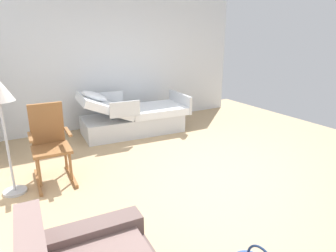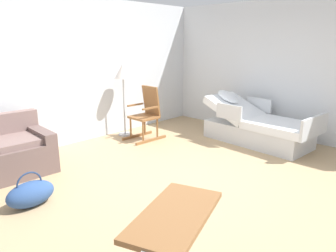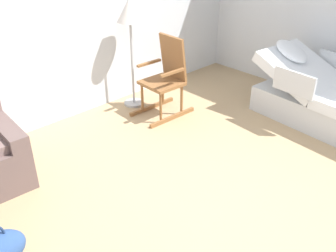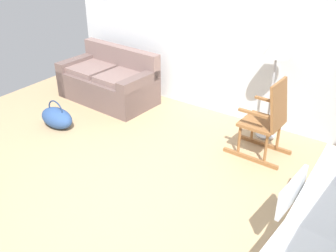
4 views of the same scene
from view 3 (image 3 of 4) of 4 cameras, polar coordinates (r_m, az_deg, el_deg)
The scene contains 5 objects.
ground_plane at distance 3.71m, azimuth 10.15°, elevation -11.86°, with size 7.19×7.19×0.00m, color tan.
back_wall at distance 4.98m, azimuth -14.99°, elevation 16.03°, with size 5.95×0.10×2.70m, color silver.
hospital_bed at distance 5.25m, azimuth 23.54°, elevation 2.94°, with size 1.12×2.16×0.97m.
rocking_chair at distance 5.08m, azimuth -0.30°, elevation 7.21°, with size 0.78×0.52×1.05m.
floor_lamp at distance 5.12m, azimuth -5.69°, elevation 15.78°, with size 0.34×0.34×1.48m.
Camera 3 is at (-2.36, -1.54, 2.42)m, focal length 40.85 mm.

